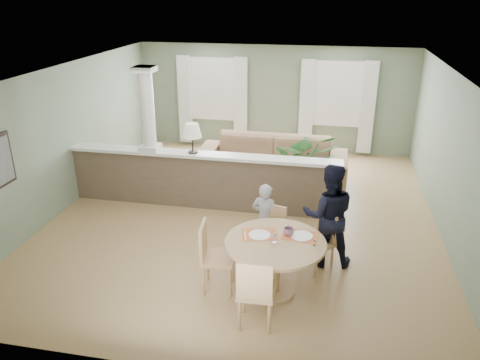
% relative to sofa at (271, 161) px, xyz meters
% --- Properties ---
extents(ground, '(8.00, 8.00, 0.00)m').
position_rel_sofa_xyz_m(ground, '(-0.25, -1.77, -0.48)').
color(ground, tan).
rests_on(ground, ground).
extents(room_shell, '(7.02, 8.02, 2.71)m').
position_rel_sofa_xyz_m(room_shell, '(-0.28, -1.14, 1.33)').
color(room_shell, gray).
rests_on(room_shell, ground).
extents(pony_wall, '(5.32, 0.38, 2.70)m').
position_rel_sofa_xyz_m(pony_wall, '(-1.24, -1.57, 0.23)').
color(pony_wall, brown).
rests_on(pony_wall, ground).
extents(sofa, '(3.29, 1.32, 0.96)m').
position_rel_sofa_xyz_m(sofa, '(0.00, 0.00, 0.00)').
color(sofa, '#8D694D').
rests_on(sofa, ground).
extents(houseplant, '(1.32, 1.17, 1.39)m').
position_rel_sofa_xyz_m(houseplant, '(0.80, -0.54, 0.22)').
color(houseplant, '#2B6428').
rests_on(houseplant, ground).
extents(dining_table, '(1.38, 1.38, 0.94)m').
position_rel_sofa_xyz_m(dining_table, '(0.60, -4.10, 0.19)').
color(dining_table, tan).
rests_on(dining_table, ground).
extents(chair_far_boy, '(0.51, 0.51, 0.90)m').
position_rel_sofa_xyz_m(chair_far_boy, '(0.44, -3.23, 0.02)').
color(chair_far_boy, tan).
rests_on(chair_far_boy, ground).
extents(chair_far_man, '(0.58, 0.58, 0.91)m').
position_rel_sofa_xyz_m(chair_far_man, '(1.20, -3.33, 0.02)').
color(chair_far_man, tan).
rests_on(chair_far_man, ground).
extents(chair_near, '(0.48, 0.48, 1.02)m').
position_rel_sofa_xyz_m(chair_near, '(0.46, -4.88, 0.08)').
color(chair_near, tan).
rests_on(chair_near, ground).
extents(chair_side, '(0.51, 0.51, 1.02)m').
position_rel_sofa_xyz_m(chair_side, '(-0.27, -4.16, 0.08)').
color(chair_side, tan).
rests_on(chair_side, ground).
extents(child_person, '(0.50, 0.39, 1.22)m').
position_rel_sofa_xyz_m(child_person, '(0.31, -3.07, 0.13)').
color(child_person, '#939398').
rests_on(child_person, ground).
extents(man_person, '(0.86, 0.71, 1.65)m').
position_rel_sofa_xyz_m(man_person, '(1.29, -3.16, 0.35)').
color(man_person, black).
rests_on(man_person, ground).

